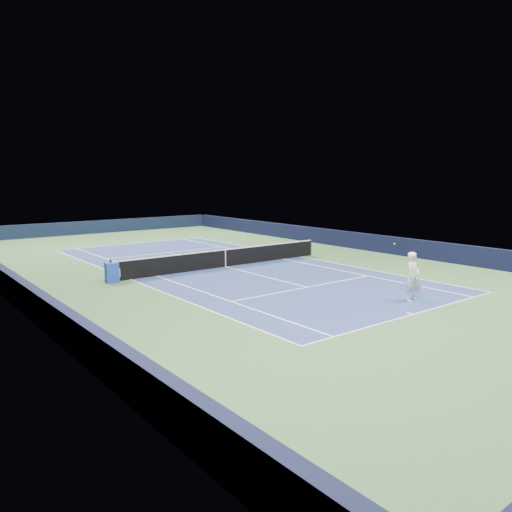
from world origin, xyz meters
TOP-DOWN VIEW (x-y plane):
  - ground at (0.00, 0.00)m, footprint 40.00×40.00m
  - wall_far at (0.00, 19.82)m, footprint 22.00×0.35m
  - wall_right at (10.82, 0.00)m, footprint 0.35×40.00m
  - wall_left at (-10.82, 0.00)m, footprint 0.35×40.00m
  - court_surface at (0.00, 0.00)m, footprint 10.97×23.77m
  - baseline_far at (0.00, 11.88)m, footprint 10.97×0.08m
  - baseline_near at (0.00, -11.88)m, footprint 10.97×0.08m
  - sideline_doubles_right at (5.49, 0.00)m, footprint 0.08×23.77m
  - sideline_doubles_left at (-5.49, 0.00)m, footprint 0.08×23.77m
  - sideline_singles_right at (4.12, 0.00)m, footprint 0.08×23.77m
  - sideline_singles_left at (-4.12, 0.00)m, footprint 0.08×23.77m
  - service_line_far at (0.00, 6.40)m, footprint 8.23×0.08m
  - service_line_near at (0.00, -6.40)m, footprint 8.23×0.08m
  - center_service_line at (0.00, 0.00)m, footprint 0.08×12.80m
  - center_mark_far at (0.00, 11.73)m, footprint 0.08×0.30m
  - center_mark_near at (0.00, -11.73)m, footprint 0.08×0.30m
  - tennis_net at (0.00, 0.00)m, footprint 12.90×0.10m
  - sponsor_cube at (-6.40, -0.07)m, footprint 0.63×0.58m
  - tennis_player at (1.64, -10.64)m, footprint 0.88×1.32m

SIDE VIEW (x-z plane):
  - ground at x=0.00m, z-range 0.00..0.00m
  - court_surface at x=0.00m, z-range 0.00..0.01m
  - baseline_far at x=0.00m, z-range 0.01..0.01m
  - baseline_near at x=0.00m, z-range 0.01..0.01m
  - sideline_doubles_right at x=5.49m, z-range 0.01..0.01m
  - sideline_doubles_left at x=-5.49m, z-range 0.01..0.01m
  - sideline_singles_right at x=4.12m, z-range 0.01..0.01m
  - sideline_singles_left at x=-4.12m, z-range 0.01..0.01m
  - service_line_far at x=0.00m, z-range 0.01..0.01m
  - service_line_near at x=0.00m, z-range 0.01..0.01m
  - center_service_line at x=0.00m, z-range 0.01..0.01m
  - center_mark_far at x=0.00m, z-range 0.01..0.01m
  - center_mark_near at x=0.00m, z-range 0.01..0.01m
  - sponsor_cube at x=-6.40m, z-range 0.00..0.92m
  - tennis_net at x=0.00m, z-range -0.03..1.04m
  - wall_far at x=0.00m, z-range 0.00..1.10m
  - wall_right at x=10.82m, z-range 0.00..1.10m
  - wall_left at x=-10.82m, z-range 0.00..1.10m
  - tennis_player at x=1.64m, z-range -0.12..2.06m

